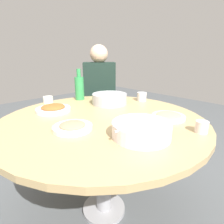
{
  "coord_description": "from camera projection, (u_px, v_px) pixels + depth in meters",
  "views": [
    {
      "loc": [
        -0.84,
        0.71,
        1.13
      ],
      "look_at": [
        -0.03,
        -0.05,
        0.78
      ],
      "focal_mm": 29.22,
      "sensor_mm": 36.0,
      "label": 1
    }
  ],
  "objects": [
    {
      "name": "tea_cup_near",
      "position": [
        142.0,
        97.0,
        1.57
      ],
      "size": [
        0.08,
        0.08,
        0.07
      ],
      "primitive_type": "cylinder",
      "color": "silver",
      "rests_on": "round_dining_table"
    },
    {
      "name": "ground",
      "position": [
        104.0,
        210.0,
        1.39
      ],
      "size": [
        8.0,
        8.0,
        0.0
      ],
      "primitive_type": "plane",
      "color": "#4E5255"
    },
    {
      "name": "soup_bowl",
      "position": [
        141.0,
        130.0,
        0.88
      ],
      "size": [
        0.29,
        0.31,
        0.07
      ],
      "color": "white",
      "rests_on": "round_dining_table"
    },
    {
      "name": "green_bottle",
      "position": [
        79.0,
        87.0,
        1.59
      ],
      "size": [
        0.08,
        0.08,
        0.27
      ],
      "color": "#30914C",
      "rests_on": "round_dining_table"
    },
    {
      "name": "dish_shrimp",
      "position": [
        73.0,
        127.0,
        0.97
      ],
      "size": [
        0.21,
        0.21,
        0.04
      ],
      "color": "silver",
      "rests_on": "round_dining_table"
    },
    {
      "name": "dish_noodles",
      "position": [
        168.0,
        116.0,
        1.14
      ],
      "size": [
        0.2,
        0.2,
        0.04
      ],
      "color": "silver",
      "rests_on": "round_dining_table"
    },
    {
      "name": "round_dining_table",
      "position": [
        103.0,
        131.0,
        1.19
      ],
      "size": [
        1.28,
        1.28,
        0.75
      ],
      "color": "#99999E",
      "rests_on": "ground"
    },
    {
      "name": "dish_stirfry",
      "position": [
        53.0,
        108.0,
        1.28
      ],
      "size": [
        0.24,
        0.24,
        0.05
      ],
      "color": "silver",
      "rests_on": "round_dining_table"
    },
    {
      "name": "stool_for_diner_left",
      "position": [
        100.0,
        132.0,
        2.2
      ],
      "size": [
        0.3,
        0.3,
        0.47
      ],
      "primitive_type": "cylinder",
      "color": "brown",
      "rests_on": "ground"
    },
    {
      "name": "rice_bowl",
      "position": [
        109.0,
        99.0,
        1.47
      ],
      "size": [
        0.28,
        0.28,
        0.09
      ],
      "color": "#B2B5BA",
      "rests_on": "round_dining_table"
    },
    {
      "name": "tea_cup_side",
      "position": [
        48.0,
        100.0,
        1.5
      ],
      "size": [
        0.08,
        0.08,
        0.05
      ],
      "primitive_type": "cylinder",
      "color": "white",
      "rests_on": "round_dining_table"
    },
    {
      "name": "tea_cup_far",
      "position": [
        202.0,
        127.0,
        0.93
      ],
      "size": [
        0.06,
        0.06,
        0.06
      ],
      "primitive_type": "cylinder",
      "color": "silver",
      "rests_on": "round_dining_table"
    },
    {
      "name": "diner_left",
      "position": [
        100.0,
        87.0,
        2.03
      ],
      "size": [
        0.47,
        0.46,
        0.76
      ],
      "color": "#2D333D",
      "rests_on": "stool_for_diner_left"
    }
  ]
}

